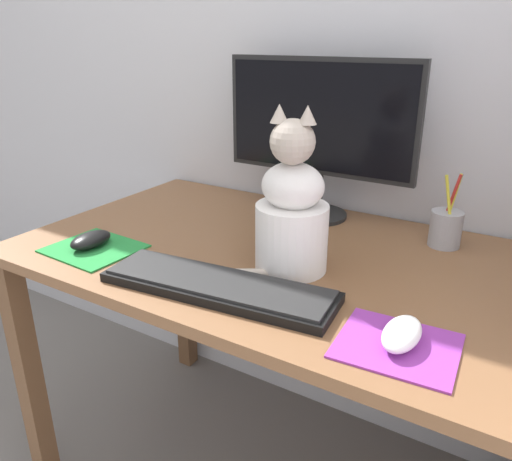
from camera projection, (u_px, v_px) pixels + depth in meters
The scene contains 9 objects.
desk at pixel (287, 291), 1.15m from camera, with size 1.24×0.71×0.70m.
monitor at pixel (319, 129), 1.26m from camera, with size 0.51×0.17×0.41m.
keyboard at pixel (218, 286), 0.95m from camera, with size 0.47×0.18×0.02m.
mousepad_left at pixel (94, 248), 1.14m from camera, with size 0.20×0.18×0.00m.
mousepad_right at pixel (397, 346), 0.78m from camera, with size 0.19×0.17×0.00m.
computer_mouse_left at pixel (91, 240), 1.14m from camera, with size 0.06×0.11×0.03m.
computer_mouse_right at pixel (402, 334), 0.78m from camera, with size 0.06×0.11×0.03m.
cat at pixel (292, 212), 1.00m from camera, with size 0.20×0.22×0.34m.
pen_cup at pixel (446, 227), 1.14m from camera, with size 0.07×0.07×0.17m.
Camera 1 is at (0.47, -0.91, 1.16)m, focal length 35.00 mm.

